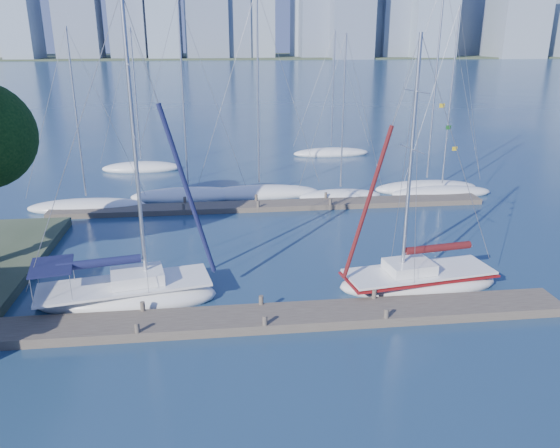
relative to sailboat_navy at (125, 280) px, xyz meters
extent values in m
plane|color=#17324C|center=(5.94, -2.53, -1.10)|extent=(700.00, 700.00, 0.00)
cube|color=#4B4037|center=(5.94, -2.53, -0.90)|extent=(26.00, 2.00, 0.40)
cube|color=#4B4037|center=(7.94, 13.47, -0.92)|extent=(30.00, 1.80, 0.36)
cube|color=#38472D|center=(5.94, 317.47, -1.10)|extent=(800.00, 100.00, 1.50)
ellipsoid|color=white|center=(0.00, 0.00, -0.86)|extent=(8.39, 4.09, 1.41)
cube|color=white|center=(0.00, 0.00, -0.20)|extent=(7.77, 3.77, 0.11)
cube|color=white|center=(0.55, 0.10, 0.13)|extent=(2.54, 2.10, 0.52)
cylinder|color=silver|center=(0.92, 0.18, 5.85)|extent=(0.17, 0.17, 12.02)
cylinder|color=silver|center=(-0.95, -0.18, 0.88)|extent=(3.76, 0.81, 0.09)
cylinder|color=#111839|center=(-0.95, -0.18, 0.97)|extent=(3.51, 1.03, 0.38)
cube|color=#111839|center=(-2.84, -0.54, 1.07)|extent=(2.08, 2.52, 0.08)
ellipsoid|color=white|center=(13.55, -0.04, -0.88)|extent=(7.86, 3.56, 1.33)
cube|color=white|center=(13.55, -0.04, -0.25)|extent=(7.28, 3.28, 0.11)
cube|color=white|center=(13.03, -0.12, 0.06)|extent=(2.34, 1.91, 0.49)
cylinder|color=silver|center=(12.68, -0.17, 5.10)|extent=(0.16, 0.16, 10.62)
cylinder|color=silver|center=(14.45, 0.09, 0.77)|extent=(3.57, 0.61, 0.09)
cylinder|color=#400D0D|center=(14.45, 0.09, 0.85)|extent=(3.32, 0.83, 0.35)
cube|color=maroon|center=(13.55, -0.04, -0.41)|extent=(7.45, 3.40, 0.09)
ellipsoid|color=white|center=(-4.75, 14.62, -0.90)|extent=(8.08, 2.42, 1.11)
cylinder|color=silver|center=(-4.75, 14.62, 5.38)|extent=(0.12, 0.12, 10.93)
ellipsoid|color=white|center=(2.11, 16.55, -0.88)|extent=(8.69, 3.47, 1.20)
cylinder|color=silver|center=(2.11, 16.55, 6.36)|extent=(0.13, 0.13, 12.74)
ellipsoid|color=white|center=(7.34, 16.60, -0.88)|extent=(9.09, 2.64, 1.19)
cylinder|color=silver|center=(7.34, 16.60, 6.65)|extent=(0.13, 0.13, 13.33)
ellipsoid|color=white|center=(13.22, 15.22, -0.92)|extent=(6.32, 2.72, 1.00)
cylinder|color=silver|center=(13.22, 15.22, 5.15)|extent=(0.11, 0.11, 10.67)
ellipsoid|color=white|center=(20.29, 16.51, -0.88)|extent=(8.38, 3.58, 1.19)
cylinder|color=silver|center=(20.29, 16.51, 7.11)|extent=(0.13, 0.13, 14.24)
ellipsoid|color=white|center=(20.98, 15.20, -0.91)|extent=(7.95, 4.61, 1.04)
cylinder|color=silver|center=(20.98, 15.20, 6.05)|extent=(0.11, 0.11, 12.40)
ellipsoid|color=white|center=(-2.44, 26.14, -0.89)|extent=(7.31, 4.14, 1.16)
cylinder|color=silver|center=(-2.44, 26.14, 5.46)|extent=(0.13, 0.13, 11.01)
ellipsoid|color=white|center=(15.77, 30.69, -0.90)|extent=(7.82, 2.80, 1.09)
cylinder|color=silver|center=(15.77, 30.69, 5.34)|extent=(0.12, 0.12, 10.90)
cube|color=gray|center=(-90.83, 281.44, 26.54)|extent=(14.75, 23.42, 55.28)
cube|color=slate|center=(-63.79, 284.98, 20.87)|extent=(21.56, 17.63, 43.93)
cube|color=gray|center=(-41.61, 306.90, 17.83)|extent=(13.73, 17.61, 37.86)
cube|color=gray|center=(-20.00, 282.40, 17.17)|extent=(16.65, 19.81, 36.53)
cube|color=slate|center=(1.72, 284.15, 16.89)|extent=(22.25, 16.86, 35.98)
cube|color=gray|center=(97.35, 292.19, 27.27)|extent=(13.56, 17.11, 56.73)
cube|color=gray|center=(121.71, 277.08, 26.27)|extent=(22.92, 18.80, 54.73)
cube|color=slate|center=(152.99, 306.99, 21.28)|extent=(17.71, 17.52, 44.76)
cube|color=gray|center=(170.03, 276.41, 16.67)|extent=(26.00, 23.94, 35.54)
camera|label=1|loc=(4.28, -22.70, 10.23)|focal=35.00mm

